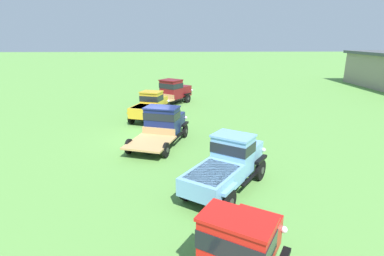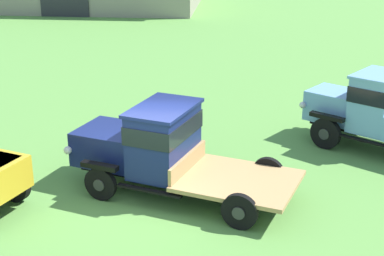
{
  "view_description": "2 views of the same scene",
  "coord_description": "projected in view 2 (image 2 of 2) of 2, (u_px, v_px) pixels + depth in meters",
  "views": [
    {
      "loc": [
        17.63,
        2.0,
        6.08
      ],
      "look_at": [
        0.85,
        2.62,
        1.0
      ],
      "focal_mm": 28.0,
      "sensor_mm": 36.0,
      "label": 1
    },
    {
      "loc": [
        2.3,
        -12.16,
        6.49
      ],
      "look_at": [
        0.85,
        2.62,
        1.0
      ],
      "focal_mm": 55.0,
      "sensor_mm": 36.0,
      "label": 2
    }
  ],
  "objects": [
    {
      "name": "ground_plane",
      "position": [
        145.0,
        205.0,
        13.81
      ],
      "size": [
        240.0,
        240.0,
        0.0
      ],
      "primitive_type": "plane",
      "color": "#5B9342"
    },
    {
      "name": "vintage_truck_midrow_center",
      "position": [
        158.0,
        147.0,
        14.24
      ],
      "size": [
        5.9,
        3.65,
        2.17
      ],
      "color": "black",
      "rests_on": "ground"
    }
  ]
}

